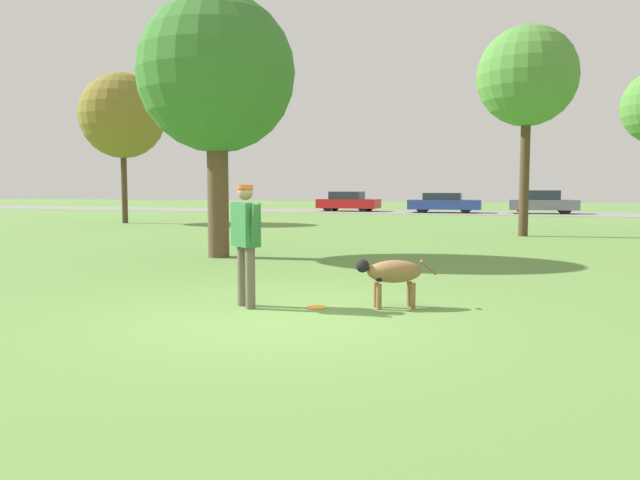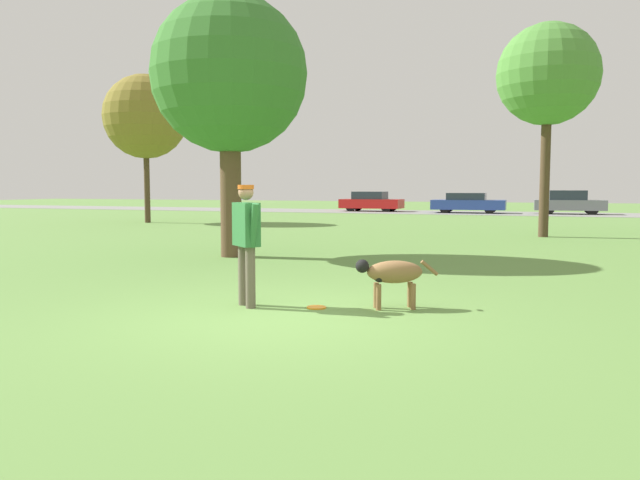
{
  "view_description": "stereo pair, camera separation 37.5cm",
  "coord_description": "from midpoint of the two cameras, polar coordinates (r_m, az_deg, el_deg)",
  "views": [
    {
      "loc": [
        2.77,
        -7.03,
        1.6
      ],
      "look_at": [
        0.28,
        0.75,
        0.9
      ],
      "focal_mm": 35.0,
      "sensor_mm": 36.0,
      "label": 1
    },
    {
      "loc": [
        3.13,
        -6.91,
        1.6
      ],
      "look_at": [
        0.28,
        0.75,
        0.9
      ],
      "focal_mm": 35.0,
      "sensor_mm": 36.0,
      "label": 2
    }
  ],
  "objects": [
    {
      "name": "dog",
      "position": [
        8.24,
        7.89,
        -3.07
      ],
      "size": [
        1.04,
        0.61,
        0.66
      ],
      "rotation": [
        0.0,
        0.0,
        3.6
      ],
      "color": "olive",
      "rests_on": "ground_plane"
    },
    {
      "name": "parked_car_red",
      "position": [
        40.9,
        4.96,
        3.52
      ],
      "size": [
        3.98,
        1.87,
        1.29
      ],
      "rotation": [
        0.0,
        0.0,
        -0.01
      ],
      "color": "red",
      "rests_on": "ground_plane"
    },
    {
      "name": "frisbee",
      "position": [
        8.28,
        0.98,
        -6.18
      ],
      "size": [
        0.26,
        0.26,
        0.02
      ],
      "color": "orange",
      "rests_on": "ground_plane"
    },
    {
      "name": "tree_mid_center",
      "position": [
        21.49,
        20.6,
        13.91
      ],
      "size": [
        3.17,
        3.17,
        6.71
      ],
      "color": "#4C3826",
      "rests_on": "ground_plane"
    },
    {
      "name": "ground_plane",
      "position": [
        7.73,
        -2.53,
        -7.05
      ],
      "size": [
        120.0,
        120.0,
        0.0
      ],
      "primitive_type": "plane",
      "color": "#608C42"
    },
    {
      "name": "parked_car_blue",
      "position": [
        39.14,
        13.65,
        3.31
      ],
      "size": [
        4.41,
        1.94,
        1.23
      ],
      "rotation": [
        0.0,
        0.0,
        0.02
      ],
      "color": "#284293",
      "rests_on": "ground_plane"
    },
    {
      "name": "tree_near_left",
      "position": [
        14.57,
        -7.53,
        14.66
      ],
      "size": [
        3.52,
        3.52,
        5.88
      ],
      "color": "brown",
      "rests_on": "ground_plane"
    },
    {
      "name": "tree_far_left",
      "position": [
        29.04,
        -15.32,
        10.81
      ],
      "size": [
        3.69,
        3.69,
        6.54
      ],
      "color": "#4C3826",
      "rests_on": "ground_plane"
    },
    {
      "name": "far_road_strip",
      "position": [
        39.17,
        16.06,
        2.36
      ],
      "size": [
        120.0,
        6.0,
        0.01
      ],
      "color": "gray",
      "rests_on": "ground_plane"
    },
    {
      "name": "parked_car_grey",
      "position": [
        39.28,
        22.07,
        3.19
      ],
      "size": [
        3.99,
        1.84,
        1.39
      ],
      "rotation": [
        0.0,
        0.0,
        0.04
      ],
      "color": "slate",
      "rests_on": "ground_plane"
    },
    {
      "name": "person",
      "position": [
        8.3,
        -5.47,
        0.51
      ],
      "size": [
        0.61,
        0.54,
        1.63
      ],
      "rotation": [
        0.0,
        0.0,
        -0.7
      ],
      "color": "#665B4C",
      "rests_on": "ground_plane"
    }
  ]
}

